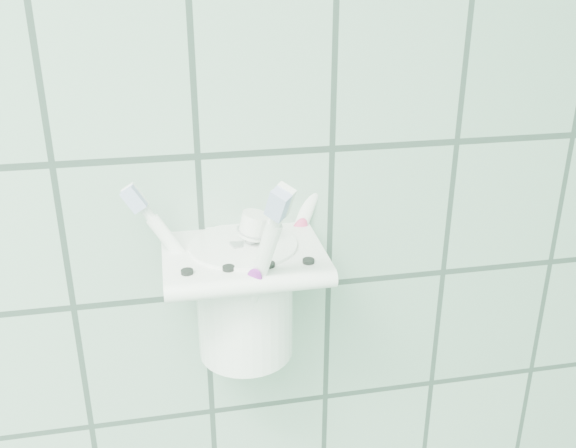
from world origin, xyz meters
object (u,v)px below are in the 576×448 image
Objects in this scene: holder_bracket at (243,258)px; toothpaste_tube at (225,270)px; toothbrush_pink at (252,256)px; toothbrush_blue at (259,237)px; cup at (245,295)px; toothbrush_orange at (231,246)px.

holder_bracket is 0.02m from toothpaste_tube.
toothbrush_blue reaches higher than toothbrush_pink.
toothbrush_blue reaches higher than cup.
cup is 0.55× the size of toothbrush_orange.
toothbrush_pink reaches higher than holder_bracket.
cup is 0.06m from toothbrush_blue.
cup is 0.56× the size of toothbrush_blue.
toothpaste_tube is at bearing 157.41° from toothbrush_orange.
holder_bracket is 0.03m from toothbrush_blue.
toothbrush_blue is 1.42× the size of toothpaste_tube.
cup is at bearing -127.47° from toothbrush_blue.
toothpaste_tube reaches higher than cup.
toothbrush_pink reaches higher than toothpaste_tube.
toothpaste_tube is (-0.03, -0.01, -0.03)m from toothbrush_blue.
holder_bracket is at bearing -102.66° from cup.
toothbrush_orange is at bearing 168.96° from toothbrush_pink.
holder_bracket is at bearing -119.70° from toothbrush_blue.
toothbrush_orange reaches higher than toothbrush_pink.
holder_bracket is 0.77× the size of toothbrush_pink.
toothbrush_blue is at bearing 73.42° from toothbrush_pink.
toothbrush_orange is 1.45× the size of toothpaste_tube.
toothbrush_orange is at bearing -168.04° from holder_bracket.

